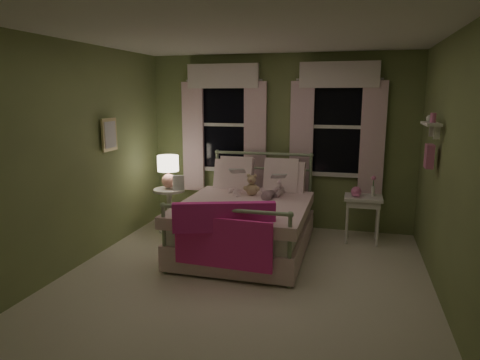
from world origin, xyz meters
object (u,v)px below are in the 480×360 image
(bed, at_px, (247,221))
(child_right, at_px, (275,173))
(nightstand_left, at_px, (169,204))
(child_left, at_px, (235,175))
(table_lamp, at_px, (168,168))
(nightstand_right, at_px, (363,203))
(teddy_bear, at_px, (252,187))

(bed, height_order, child_right, child_right)
(child_right, height_order, nightstand_left, child_right)
(child_left, bearing_deg, table_lamp, -21.46)
(child_left, relative_size, nightstand_right, 1.06)
(bed, bearing_deg, child_right, 56.40)
(child_right, height_order, table_lamp, child_right)
(child_left, distance_m, nightstand_left, 1.13)
(bed, height_order, child_left, child_left)
(child_left, bearing_deg, bed, 102.71)
(nightstand_left, relative_size, nightstand_right, 1.02)
(table_lamp, xyz_separation_m, nightstand_right, (2.75, 0.25, -0.40))
(child_left, xyz_separation_m, teddy_bear, (0.28, -0.16, -0.12))
(child_left, bearing_deg, teddy_bear, 129.61)
(teddy_bear, relative_size, nightstand_right, 0.47)
(bed, xyz_separation_m, nightstand_left, (-1.29, 0.43, 0.03))
(bed, relative_size, nightstand_right, 3.18)
(child_right, bearing_deg, nightstand_left, 9.83)
(teddy_bear, bearing_deg, table_lamp, 172.58)
(child_right, xyz_separation_m, teddy_bear, (-0.28, -0.16, -0.17))
(nightstand_left, xyz_separation_m, table_lamp, (0.00, 0.00, 0.54))
(nightstand_left, xyz_separation_m, nightstand_right, (2.75, 0.25, 0.13))
(nightstand_left, height_order, nightstand_right, same)
(child_left, xyz_separation_m, nightstand_right, (1.74, 0.26, -0.36))
(teddy_bear, height_order, table_lamp, table_lamp)
(teddy_bear, xyz_separation_m, nightstand_left, (-1.29, 0.17, -0.37))
(nightstand_left, relative_size, table_lamp, 1.37)
(child_left, xyz_separation_m, nightstand_left, (-1.01, 0.01, -0.49))
(table_lamp, height_order, nightstand_right, table_lamp)
(child_right, xyz_separation_m, table_lamp, (-1.57, 0.01, -0.01))
(nightstand_right, bearing_deg, bed, -154.84)
(bed, height_order, nightstand_left, bed)
(bed, height_order, teddy_bear, bed)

